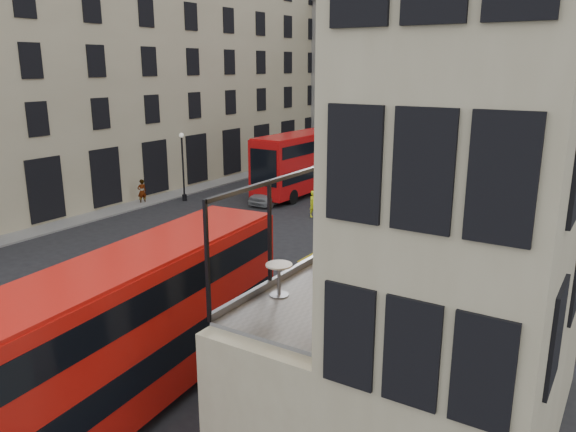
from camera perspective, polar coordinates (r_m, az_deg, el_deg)
The scene contains 31 objects.
ground at distance 21.67m, azimuth -9.22°, elevation -13.59°, with size 140.00×140.00×0.00m, color black.
host_building_main at distance 14.58m, azimuth 20.29°, elevation 4.13°, with size 7.26×11.40×15.10m.
host_frontage at distance 17.41m, azimuth 7.18°, elevation -12.66°, with size 3.00×11.00×4.50m, color #BFB48F.
cafe_floor at distance 16.48m, azimuth 7.44°, elevation -5.56°, with size 3.00×10.00×0.10m, color slate.
building_left at distance 52.41m, azimuth -17.91°, elevation 15.53°, with size 14.60×50.60×22.00m.
gateway at distance 64.58m, azimuth 16.64°, elevation 13.63°, with size 35.00×10.60×18.00m.
pavement_far at distance 56.32m, azimuth 12.13°, elevation 4.23°, with size 40.00×12.00×0.12m, color slate.
pavement_left at distance 44.71m, azimuth -20.41°, elevation 0.84°, with size 8.00×48.00×0.12m, color slate.
traffic_light_near at distance 30.55m, azimuth 4.08°, elevation 0.05°, with size 0.16×0.20×3.80m.
traffic_light_far at distance 51.06m, azimuth -1.29°, elevation 6.17°, with size 0.16×0.20×3.80m.
street_lamp_a at distance 44.52m, azimuth -10.60°, elevation 4.55°, with size 0.36×0.36×5.33m.
street_lamp_b at distance 52.23m, azimuth 10.73°, elevation 6.08°, with size 0.36×0.36×5.33m.
bus_near at distance 18.21m, azimuth -14.78°, elevation -10.07°, with size 3.90×12.42×4.87m.
bus_far at distance 46.89m, azimuth 2.08°, elevation 5.86°, with size 3.22×12.69×5.04m.
car_a at distance 43.34m, azimuth -1.54°, elevation 2.35°, with size 1.86×4.61×1.57m, color gray.
car_b at distance 39.64m, azimuth 11.24°, elevation 0.85°, with size 1.65×4.74×1.56m, color #B00A14.
car_c at distance 46.67m, azimuth -0.24°, elevation 3.33°, with size 2.31×5.68×1.65m, color black.
bicycle at distance 36.33m, azimuth 4.88°, elevation -0.79°, with size 0.57×1.63×0.86m, color gray.
cyclist at distance 39.32m, azimuth 2.59°, elevation 1.24°, with size 0.68×0.45×1.87m, color #E9F91A.
pedestrian_a at distance 52.69m, azimuth -0.91°, elevation 4.66°, with size 0.79×0.61×1.62m, color gray.
pedestrian_b at distance 48.10m, azimuth 7.86°, elevation 3.57°, with size 1.10×0.63×1.71m, color gray.
pedestrian_c at distance 53.22m, azimuth 14.02°, elevation 4.52°, with size 1.16×0.48×1.97m, color gray.
pedestrian_d at distance 48.16m, azimuth 25.35°, elevation 2.17°, with size 0.75×0.49×1.54m, color gray.
pedestrian_e at distance 44.43m, azimuth -14.62°, elevation 2.41°, with size 0.70×0.46×1.92m, color gray.
cafe_table_near at distance 14.34m, azimuth -0.92°, elevation -5.99°, with size 0.68×0.68×0.86m.
cafe_table_mid at distance 17.27m, azimuth 7.13°, elevation -2.64°, with size 0.60×0.60×0.75m.
cafe_table_far at distance 18.59m, azimuth 8.29°, elevation -1.36°, with size 0.62×0.62×0.77m.
cafe_chair_a at distance 13.18m, azimuth 5.20°, elevation -9.56°, with size 0.43×0.43×0.79m.
cafe_chair_b at distance 15.83m, azimuth 10.68°, elevation -5.28°, with size 0.54×0.54×0.95m.
cafe_chair_c at distance 16.28m, azimuth 10.98°, elevation -4.73°, with size 0.55×0.55×0.93m.
cafe_chair_d at distance 19.88m, azimuth 14.34°, elevation -1.26°, with size 0.50×0.50×0.96m.
Camera 1 is at (12.85, -14.07, 10.32)m, focal length 35.00 mm.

